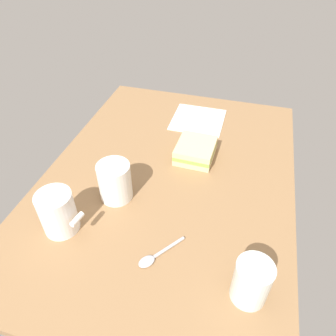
{
  "coord_description": "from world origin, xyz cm",
  "views": [
    {
      "loc": [
        58.59,
        16.49,
        58.14
      ],
      "look_at": [
        0.0,
        0.0,
        5.0
      ],
      "focal_mm": 33.73,
      "sensor_mm": 36.0,
      "label": 1
    }
  ],
  "objects_px": {
    "glass_of_milk": "(251,284)",
    "paper_napkin": "(198,120)",
    "coffee_mug_black": "(58,212)",
    "spoon": "(155,256)",
    "sandwich_main": "(195,151)",
    "coffee_mug_milky": "(115,181)"
  },
  "relations": [
    {
      "from": "glass_of_milk",
      "to": "spoon",
      "type": "relative_size",
      "value": 0.92
    },
    {
      "from": "coffee_mug_black",
      "to": "paper_napkin",
      "type": "relative_size",
      "value": 0.62
    },
    {
      "from": "sandwich_main",
      "to": "spoon",
      "type": "xyz_separation_m",
      "value": [
        0.34,
        -0.01,
        -0.02
      ]
    },
    {
      "from": "coffee_mug_black",
      "to": "coffee_mug_milky",
      "type": "bearing_deg",
      "value": 147.79
    },
    {
      "from": "coffee_mug_black",
      "to": "spoon",
      "type": "relative_size",
      "value": 1.0
    },
    {
      "from": "coffee_mug_black",
      "to": "spoon",
      "type": "bearing_deg",
      "value": 85.36
    },
    {
      "from": "spoon",
      "to": "coffee_mug_black",
      "type": "bearing_deg",
      "value": -94.64
    },
    {
      "from": "coffee_mug_black",
      "to": "coffee_mug_milky",
      "type": "distance_m",
      "value": 0.15
    },
    {
      "from": "glass_of_milk",
      "to": "paper_napkin",
      "type": "xyz_separation_m",
      "value": [
        -0.56,
        -0.21,
        -0.04
      ]
    },
    {
      "from": "glass_of_milk",
      "to": "paper_napkin",
      "type": "height_order",
      "value": "glass_of_milk"
    },
    {
      "from": "coffee_mug_black",
      "to": "glass_of_milk",
      "type": "bearing_deg",
      "value": 83.44
    },
    {
      "from": "coffee_mug_milky",
      "to": "spoon",
      "type": "relative_size",
      "value": 1.0
    },
    {
      "from": "glass_of_milk",
      "to": "paper_napkin",
      "type": "distance_m",
      "value": 0.6
    },
    {
      "from": "spoon",
      "to": "paper_napkin",
      "type": "distance_m",
      "value": 0.53
    },
    {
      "from": "glass_of_milk",
      "to": "spoon",
      "type": "bearing_deg",
      "value": -98.78
    },
    {
      "from": "coffee_mug_black",
      "to": "sandwich_main",
      "type": "height_order",
      "value": "coffee_mug_black"
    },
    {
      "from": "coffee_mug_milky",
      "to": "spoon",
      "type": "distance_m",
      "value": 0.21
    },
    {
      "from": "paper_napkin",
      "to": "coffee_mug_milky",
      "type": "bearing_deg",
      "value": -17.41
    },
    {
      "from": "spoon",
      "to": "paper_napkin",
      "type": "xyz_separation_m",
      "value": [
        -0.53,
        -0.02,
        -0.0
      ]
    },
    {
      "from": "coffee_mug_milky",
      "to": "sandwich_main",
      "type": "distance_m",
      "value": 0.25
    },
    {
      "from": "coffee_mug_milky",
      "to": "glass_of_milk",
      "type": "distance_m",
      "value": 0.37
    },
    {
      "from": "coffee_mug_black",
      "to": "paper_napkin",
      "type": "xyz_separation_m",
      "value": [
        -0.51,
        0.2,
        -0.05
      ]
    }
  ]
}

